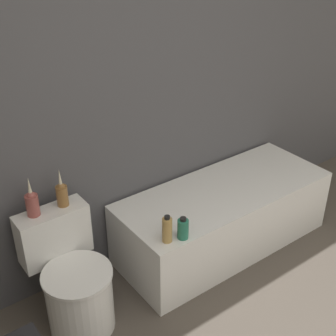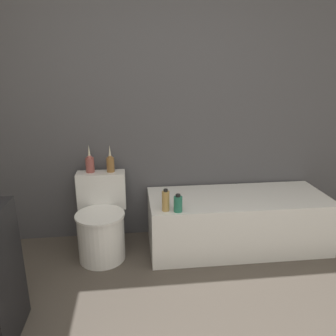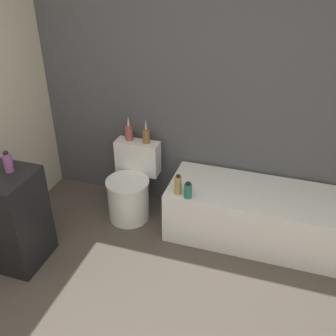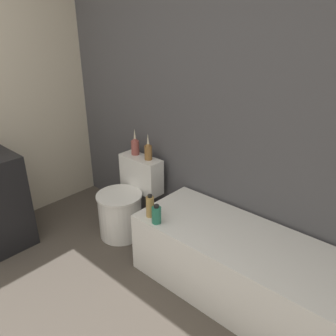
{
  "view_description": "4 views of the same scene",
  "coord_description": "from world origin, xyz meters",
  "px_view_note": "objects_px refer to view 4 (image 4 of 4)",
  "views": [
    {
      "loc": [
        -1.37,
        -0.25,
        2.31
      ],
      "look_at": [
        0.03,
        1.64,
        0.97
      ],
      "focal_mm": 50.0,
      "sensor_mm": 36.0,
      "label": 1
    },
    {
      "loc": [
        -0.28,
        -0.87,
        1.62
      ],
      "look_at": [
        0.01,
        1.68,
        0.83
      ],
      "focal_mm": 35.0,
      "sensor_mm": 36.0,
      "label": 2
    },
    {
      "loc": [
        0.77,
        -1.15,
        2.45
      ],
      "look_at": [
        -0.11,
        1.58,
        0.74
      ],
      "focal_mm": 42.0,
      "sensor_mm": 36.0,
      "label": 3
    },
    {
      "loc": [
        1.51,
        0.07,
        1.86
      ],
      "look_at": [
        0.15,
        1.59,
        0.95
      ],
      "focal_mm": 35.0,
      "sensor_mm": 36.0,
      "label": 4
    }
  ],
  "objects_px": {
    "toilet": "(126,203)",
    "shampoo_bottle_short": "(156,215)",
    "vase_gold": "(135,146)",
    "shampoo_bottle_tall": "(150,206)",
    "bathtub": "(243,267)",
    "vase_silver": "(148,151)"
  },
  "relations": [
    {
      "from": "vase_gold",
      "to": "bathtub",
      "type": "bearing_deg",
      "value": -9.31
    },
    {
      "from": "vase_silver",
      "to": "toilet",
      "type": "bearing_deg",
      "value": -112.53
    },
    {
      "from": "vase_gold",
      "to": "shampoo_bottle_tall",
      "type": "xyz_separation_m",
      "value": [
        0.64,
        -0.45,
        -0.21
      ]
    },
    {
      "from": "vase_silver",
      "to": "shampoo_bottle_short",
      "type": "relative_size",
      "value": 1.66
    },
    {
      "from": "bathtub",
      "to": "vase_gold",
      "type": "height_order",
      "value": "vase_gold"
    },
    {
      "from": "vase_gold",
      "to": "shampoo_bottle_short",
      "type": "distance_m",
      "value": 0.91
    },
    {
      "from": "bathtub",
      "to": "toilet",
      "type": "distance_m",
      "value": 1.24
    },
    {
      "from": "vase_gold",
      "to": "shampoo_bottle_short",
      "type": "relative_size",
      "value": 1.7
    },
    {
      "from": "toilet",
      "to": "shampoo_bottle_short",
      "type": "bearing_deg",
      "value": -21.43
    },
    {
      "from": "vase_gold",
      "to": "shampoo_bottle_tall",
      "type": "distance_m",
      "value": 0.81
    },
    {
      "from": "bathtub",
      "to": "vase_silver",
      "type": "height_order",
      "value": "vase_silver"
    },
    {
      "from": "shampoo_bottle_tall",
      "to": "shampoo_bottle_short",
      "type": "height_order",
      "value": "shampoo_bottle_tall"
    },
    {
      "from": "toilet",
      "to": "vase_silver",
      "type": "distance_m",
      "value": 0.55
    },
    {
      "from": "bathtub",
      "to": "vase_silver",
      "type": "relative_size",
      "value": 6.55
    },
    {
      "from": "bathtub",
      "to": "shampoo_bottle_short",
      "type": "relative_size",
      "value": 10.85
    },
    {
      "from": "bathtub",
      "to": "toilet",
      "type": "height_order",
      "value": "toilet"
    },
    {
      "from": "toilet",
      "to": "vase_silver",
      "type": "height_order",
      "value": "vase_silver"
    },
    {
      "from": "shampoo_bottle_tall",
      "to": "vase_gold",
      "type": "bearing_deg",
      "value": 144.81
    },
    {
      "from": "toilet",
      "to": "shampoo_bottle_short",
      "type": "distance_m",
      "value": 0.74
    },
    {
      "from": "shampoo_bottle_tall",
      "to": "shampoo_bottle_short",
      "type": "bearing_deg",
      "value": -18.14
    },
    {
      "from": "bathtub",
      "to": "toilet",
      "type": "xyz_separation_m",
      "value": [
        -1.24,
        -0.01,
        0.05
      ]
    },
    {
      "from": "vase_silver",
      "to": "vase_gold",
      "type": "bearing_deg",
      "value": 177.37
    }
  ]
}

